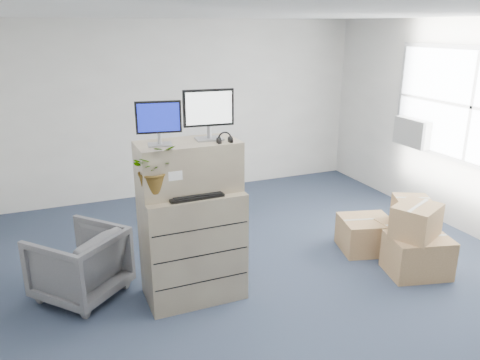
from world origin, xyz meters
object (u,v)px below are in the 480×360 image
monitor_right (209,112)px  potted_plant (154,174)px  monitor_left (159,121)px  keyboard (195,196)px  filing_cabinet_lower (193,245)px  office_chair (79,261)px  water_bottle (193,177)px

monitor_right → potted_plant: monitor_right is taller
monitor_left → monitor_right: 0.50m
monitor_right → potted_plant: 0.79m
potted_plant → keyboard: bearing=-9.7°
keyboard → monitor_right: bearing=41.3°
filing_cabinet_lower → monitor_right: 1.36m
office_chair → water_bottle: bearing=120.1°
monitor_left → water_bottle: 0.68m
potted_plant → filing_cabinet_lower: bearing=13.8°
monitor_right → potted_plant: bearing=-161.6°
keyboard → potted_plant: potted_plant is taller
monitor_left → filing_cabinet_lower: bearing=4.8°
filing_cabinet_lower → water_bottle: (0.05, 0.06, 0.70)m
water_bottle → monitor_right: bearing=-2.0°
keyboard → potted_plant: size_ratio=1.07×
keyboard → office_chair: bearing=150.2°
monitor_right → potted_plant: size_ratio=1.01×
filing_cabinet_lower → water_bottle: water_bottle is taller
water_bottle → potted_plant: 0.46m
monitor_right → keyboard: size_ratio=0.95×
monitor_left → potted_plant: monitor_left is taller
filing_cabinet_lower → monitor_left: size_ratio=2.74×
filing_cabinet_lower → water_bottle: 0.71m
monitor_right → office_chair: bearing=168.4°
filing_cabinet_lower → keyboard: (-0.00, -0.15, 0.59)m
filing_cabinet_lower → keyboard: size_ratio=2.18×
filing_cabinet_lower → monitor_right: (0.22, 0.05, 1.34)m
monitor_left → monitor_right: size_ratio=0.84×
keyboard → office_chair: keyboard is taller
monitor_left → potted_plant: 0.49m
monitor_left → water_bottle: size_ratio=1.61×
water_bottle → potted_plant: size_ratio=0.53×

